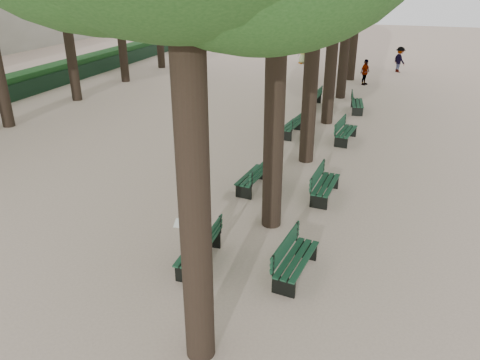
% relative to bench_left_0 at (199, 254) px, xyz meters
% --- Properties ---
extents(ground, '(120.00, 120.00, 0.00)m').
position_rel_bench_left_0_xyz_m(ground, '(-0.37, -0.62, -0.27)').
color(ground, '#C8AD97').
rests_on(ground, ground).
extents(bench_left_0, '(0.61, 1.81, 0.92)m').
position_rel_bench_left_0_xyz_m(bench_left_0, '(0.00, 0.00, 0.00)').
color(bench_left_0, black).
rests_on(bench_left_0, ground).
extents(bench_left_1, '(0.75, 1.85, 0.92)m').
position_rel_bench_left_0_xyz_m(bench_left_1, '(-0.00, 4.46, 0.00)').
color(bench_left_1, black).
rests_on(bench_left_1, ground).
extents(bench_left_2, '(0.79, 1.86, 0.92)m').
position_rel_bench_left_0_xyz_m(bench_left_2, '(-0.00, 10.12, 0.00)').
color(bench_left_2, black).
rests_on(bench_left_2, ground).
extents(bench_left_3, '(0.68, 1.83, 0.92)m').
position_rel_bench_left_0_xyz_m(bench_left_3, '(-0.00, 15.06, 0.00)').
color(bench_left_3, black).
rests_on(bench_left_3, ground).
extents(bench_right_0, '(0.78, 1.86, 0.92)m').
position_rel_bench_left_0_xyz_m(bench_right_0, '(2.27, 0.24, 0.00)').
color(bench_right_0, black).
rests_on(bench_right_0, ground).
extents(bench_right_1, '(0.70, 1.84, 0.92)m').
position_rel_bench_left_0_xyz_m(bench_right_1, '(2.27, 4.50, 0.00)').
color(bench_right_1, black).
rests_on(bench_right_1, ground).
extents(bench_right_2, '(0.78, 1.86, 0.92)m').
position_rel_bench_left_0_xyz_m(bench_right_2, '(2.27, 9.97, 0.00)').
color(bench_right_2, black).
rests_on(bench_right_2, ground).
extents(bench_right_3, '(0.80, 1.86, 0.92)m').
position_rel_bench_left_0_xyz_m(bench_right_3, '(2.27, 14.73, 0.00)').
color(bench_right_3, black).
rests_on(bench_right_3, ground).
extents(man_with_map, '(0.63, 0.75, 1.86)m').
position_rel_bench_left_0_xyz_m(man_with_map, '(-0.13, -0.05, 0.66)').
color(man_with_map, black).
rests_on(man_with_map, ground).
extents(pedestrian_c, '(0.69, 0.95, 1.54)m').
position_rel_bench_left_0_xyz_m(pedestrian_c, '(2.10, 21.11, 0.50)').
color(pedestrian_c, '#262628').
rests_on(pedestrian_c, ground).
extents(pedestrian_d, '(0.68, 0.89, 1.70)m').
position_rel_bench_left_0_xyz_m(pedestrian_d, '(-2.99, 27.30, 0.58)').
color(pedestrian_d, '#262628').
rests_on(pedestrian_d, ground).
extents(pedestrian_b, '(0.89, 1.12, 1.72)m').
position_rel_bench_left_0_xyz_m(pedestrian_b, '(4.03, 25.97, 0.59)').
color(pedestrian_b, '#262628').
rests_on(pedestrian_b, ground).
extents(fence, '(0.08, 42.00, 0.90)m').
position_rel_bench_left_0_xyz_m(fence, '(-15.37, 10.38, 0.18)').
color(fence, black).
rests_on(fence, ground).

